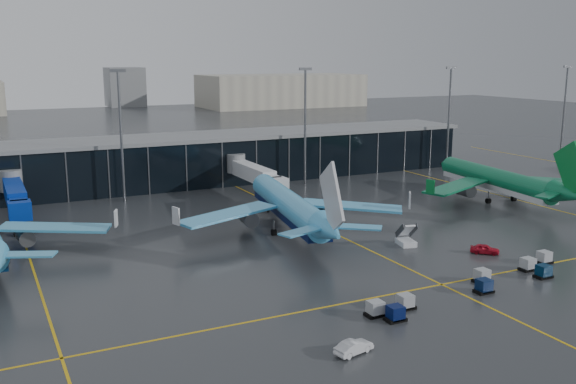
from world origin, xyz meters
name	(u,v)px	position (x,y,z in m)	size (l,w,h in m)	color
ground	(313,262)	(0.00, 0.00, 0.00)	(600.00, 600.00, 0.00)	#282B2D
terminal_pier	(180,160)	(0.00, 62.00, 5.42)	(142.00, 17.00, 10.70)	black
jet_bridges	(15,195)	(-35.00, 42.99, 4.55)	(94.00, 27.50, 7.20)	#595B60
flood_masts	(219,126)	(5.00, 50.00, 13.81)	(203.00, 0.50, 25.50)	#595B60
distant_hangars	(156,93)	(49.94, 270.08, 8.79)	(260.00, 71.00, 22.00)	#B2AD99
taxi_lines	(337,234)	(10.00, 10.61, 0.01)	(220.00, 120.00, 0.02)	gold
airliner_klm_near	(288,189)	(4.20, 16.25, 6.85)	(39.13, 44.56, 13.70)	#42A3D9
airliner_aer_lingus	(496,167)	(50.86, 18.64, 6.67)	(38.09, 43.38, 13.33)	#0C663F
baggage_carts	(475,284)	(12.43, -18.22, 0.76)	(33.21, 8.64, 1.70)	black
mobile_airstair	(406,240)	(16.36, 0.92, 0.77)	(2.84, 3.60, 3.45)	white
service_van_red	(485,249)	(23.92, -7.58, 0.69)	(1.63, 4.05, 1.38)	#B50D20
service_van_white	(354,347)	(-9.88, -26.29, 0.67)	(1.43, 4.09, 1.35)	silver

